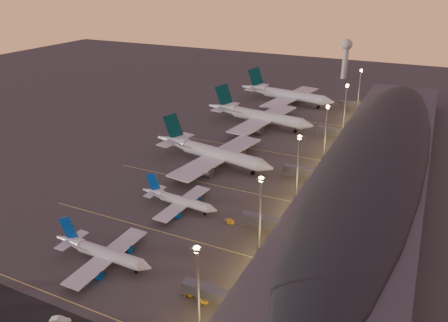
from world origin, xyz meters
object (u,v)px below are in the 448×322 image
airliner_narrow_south (102,253)px  radar_tower (346,52)px  baggage_tug_c (229,221)px  airliner_wide_far (286,95)px  baggage_tug_b (189,294)px  airliner_wide_mid (258,116)px  airliner_wide_near (211,153)px  service_van_e (60,320)px  airliner_narrow_north (179,200)px  baggage_tug_a (203,300)px

airliner_narrow_south → radar_tower: size_ratio=1.11×
airliner_narrow_south → radar_tower: bearing=87.2°
radar_tower → baggage_tug_c: bearing=-87.6°
airliner_narrow_south → baggage_tug_c: size_ratio=8.22×
airliner_wide_far → baggage_tug_b: 200.16m
airliner_wide_mid → radar_tower: 146.72m
airliner_wide_near → baggage_tug_b: 90.97m
radar_tower → service_van_e: size_ratio=6.29×
airliner_narrow_north → baggage_tug_a: (32.52, -41.55, -2.64)m
baggage_tug_c → service_van_e: size_ratio=0.85×
airliner_wide_mid → baggage_tug_b: size_ratio=18.03×
baggage_tug_a → airliner_wide_far: bearing=122.0°
airliner_wide_mid → baggage_tug_a: (41.22, -144.95, -5.19)m
airliner_narrow_south → baggage_tug_b: 31.60m
airliner_wide_near → airliner_narrow_south: bearing=-78.3°
airliner_wide_near → service_van_e: (11.56, -106.74, -4.51)m
baggage_tug_c → airliner_wide_far: bearing=120.7°
airliner_wide_far → baggage_tug_c: bearing=-69.6°
airliner_narrow_north → baggage_tug_b: airliner_narrow_north is taller
airliner_wide_far → service_van_e: (12.86, -219.87, -4.86)m
airliner_wide_mid → baggage_tug_b: bearing=-68.3°
airliner_wide_near → airliner_wide_far: size_ratio=0.94×
airliner_wide_near → baggage_tug_a: (40.51, -84.14, -4.91)m
airliner_wide_mid → baggage_tug_c: 109.36m
baggage_tug_b → service_van_e: size_ratio=0.73×
radar_tower → baggage_tug_a: (21.32, -289.40, -21.42)m
airliner_narrow_north → service_van_e: 64.29m
baggage_tug_a → airliner_narrow_south: bearing=-163.7°
airliner_wide_mid → airliner_wide_far: (-0.59, 52.32, 0.08)m
airliner_wide_far → radar_tower: 95.76m
airliner_narrow_north → airliner_wide_far: (-9.28, 155.72, 2.63)m
airliner_wide_far → baggage_tug_b: (37.09, -196.62, -5.23)m
airliner_wide_far → radar_tower: bearing=86.7°
radar_tower → airliner_narrow_south: bearing=-93.0°
airliner_wide_near → airliner_wide_mid: (-0.71, 60.81, 0.28)m
airliner_wide_mid → baggage_tug_c: bearing=-66.3°
baggage_tug_b → airliner_narrow_north: bearing=108.5°
airliner_wide_near → airliner_wide_far: 113.14m
airliner_narrow_north → radar_tower: size_ratio=1.03×
airliner_wide_mid → airliner_wide_far: size_ratio=0.99×
airliner_narrow_south → baggage_tug_a: 36.33m
airliner_narrow_south → radar_tower: radar_tower is taller
airliner_narrow_south → airliner_narrow_north: (3.61, 39.16, -0.26)m
airliner_wide_far → service_van_e: airliner_wide_far is taller
airliner_narrow_south → airliner_wide_near: 81.90m
airliner_wide_mid → baggage_tug_a: airliner_wide_mid is taller
radar_tower → baggage_tug_b: 290.02m
airliner_narrow_north → baggage_tug_c: bearing=-0.7°
service_van_e → baggage_tug_c: bearing=-34.3°
airliner_narrow_south → airliner_wide_near: size_ratio=0.56×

